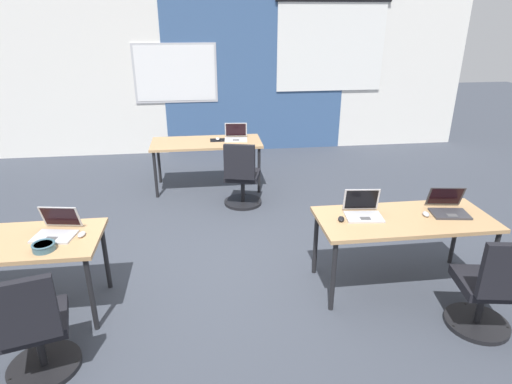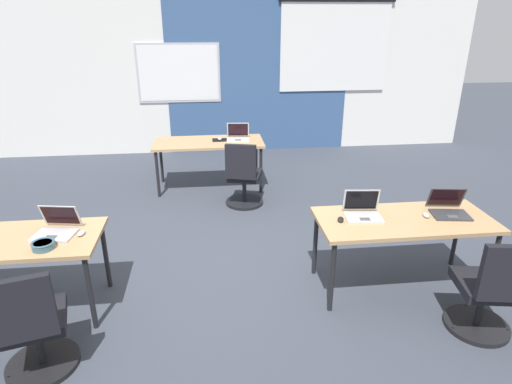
{
  "view_description": "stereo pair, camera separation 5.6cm",
  "coord_description": "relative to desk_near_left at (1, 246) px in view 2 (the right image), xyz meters",
  "views": [
    {
      "loc": [
        -0.06,
        -3.94,
        2.44
      ],
      "look_at": [
        0.45,
        0.03,
        0.79
      ],
      "focal_mm": 30.13,
      "sensor_mm": 36.0,
      "label": 1
    },
    {
      "loc": [
        0.0,
        -3.95,
        2.44
      ],
      "look_at": [
        0.45,
        0.03,
        0.79
      ],
      "focal_mm": 30.13,
      "sensor_mm": 36.0,
      "label": 2
    }
  ],
  "objects": [
    {
      "name": "desk_near_right",
      "position": [
        3.5,
        0.0,
        0.0
      ],
      "size": [
        1.6,
        0.7,
        0.72
      ],
      "color": "tan",
      "rests_on": "ground"
    },
    {
      "name": "mouse_near_right_end",
      "position": [
        3.71,
        0.01,
        0.08
      ],
      "size": [
        0.08,
        0.11,
        0.03
      ],
      "color": "#B2B2B7",
      "rests_on": "desk_near_right"
    },
    {
      "name": "mouse_near_right_inner",
      "position": [
        2.9,
        0.01,
        0.08
      ],
      "size": [
        0.08,
        0.11,
        0.03
      ],
      "color": "black",
      "rests_on": "desk_near_right"
    },
    {
      "name": "ground_plane",
      "position": [
        1.75,
        0.6,
        -0.66
      ],
      "size": [
        24.0,
        24.0,
        0.0
      ],
      "color": "#383D47"
    },
    {
      "name": "chair_far_right",
      "position": [
        2.2,
        2.05,
        -0.28
      ],
      "size": [
        0.54,
        0.59,
        0.92
      ],
      "rotation": [
        0.0,
        0.0,
        2.88
      ],
      "color": "black",
      "rests_on": "ground"
    },
    {
      "name": "laptop_near_left_inner",
      "position": [
        0.44,
        0.06,
        0.11
      ],
      "size": [
        0.38,
        0.36,
        0.23
      ],
      "rotation": [
        0.0,
        0.0,
        -0.17
      ],
      "color": "#B7B7BC",
      "rests_on": "desk_near_left"
    },
    {
      "name": "back_wall_assembly",
      "position": [
        1.8,
        4.8,
        0.75
      ],
      "size": [
        10.0,
        0.27,
        2.8
      ],
      "color": "silver",
      "rests_on": "ground"
    },
    {
      "name": "laptop_far_right",
      "position": [
        2.19,
        2.86,
        0.11
      ],
      "size": [
        0.35,
        0.31,
        0.23
      ],
      "rotation": [
        0.0,
        0.0,
        -0.09
      ],
      "color": "silver",
      "rests_on": "desk_far_center"
    },
    {
      "name": "mousepad_far_right",
      "position": [
        1.92,
        2.85,
        0.06
      ],
      "size": [
        0.22,
        0.19,
        0.0
      ],
      "color": "black",
      "rests_on": "desk_far_center"
    },
    {
      "name": "laptop_near_right_inner",
      "position": [
        3.13,
        0.09,
        0.11
      ],
      "size": [
        0.36,
        0.31,
        0.23
      ],
      "rotation": [
        0.0,
        0.0,
        -0.1
      ],
      "color": "#B7B7BC",
      "rests_on": "desk_near_right"
    },
    {
      "name": "desk_far_center",
      "position": [
        1.75,
        2.8,
        0.0
      ],
      "size": [
        1.6,
        0.7,
        0.72
      ],
      "color": "tan",
      "rests_on": "ground"
    },
    {
      "name": "mouse_far_right",
      "position": [
        1.92,
        2.85,
        0.08
      ],
      "size": [
        0.06,
        0.1,
        0.03
      ],
      "color": "silver",
      "rests_on": "mousepad_far_right"
    },
    {
      "name": "desk_near_left",
      "position": [
        0.0,
        0.0,
        0.0
      ],
      "size": [
        1.6,
        0.7,
        0.72
      ],
      "color": "tan",
      "rests_on": "ground"
    },
    {
      "name": "chair_near_left_inner",
      "position": [
        0.47,
        -0.77,
        -0.28
      ],
      "size": [
        0.54,
        0.59,
        0.92
      ],
      "rotation": [
        0.0,
        0.0,
        3.4
      ],
      "color": "black",
      "rests_on": "ground"
    },
    {
      "name": "mouse_near_left_inner",
      "position": [
        0.65,
        0.01,
        0.08
      ],
      "size": [
        0.07,
        0.11,
        0.03
      ],
      "color": "#B2B2B7",
      "rests_on": "desk_near_left"
    },
    {
      "name": "laptop_near_right_end",
      "position": [
        3.95,
        0.06,
        0.11
      ],
      "size": [
        0.37,
        0.36,
        0.22
      ],
      "rotation": [
        0.0,
        0.0,
        -0.15
      ],
      "color": "#333338",
      "rests_on": "desk_near_right"
    },
    {
      "name": "snack_bowl",
      "position": [
        0.41,
        -0.2,
        0.1
      ],
      "size": [
        0.18,
        0.18,
        0.06
      ],
      "color": "#3D6070",
      "rests_on": "desk_near_left"
    },
    {
      "name": "chair_near_right_end",
      "position": [
        3.91,
        -0.73,
        -0.28
      ],
      "size": [
        0.52,
        0.57,
        0.92
      ],
      "rotation": [
        0.0,
        0.0,
        2.97
      ],
      "color": "black",
      "rests_on": "ground"
    }
  ]
}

